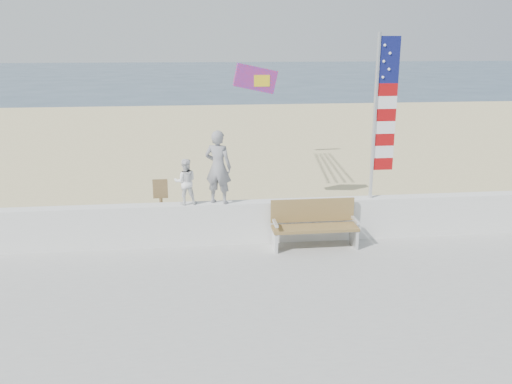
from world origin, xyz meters
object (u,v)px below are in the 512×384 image
Objects in this scene: adult at (218,167)px; flag at (381,110)px; bench at (314,224)px; child at (185,182)px.

adult is 3.63m from flag.
bench is (1.98, -0.45, -1.17)m from adult.
adult is at bearing 178.11° from child.
bench is (2.67, -0.45, -0.88)m from child.
flag is (3.45, -0.00, 1.13)m from adult.
bench is 0.51× the size of flag.
bench is at bearing 168.45° from child.
adult is 2.34m from bench.
flag reaches higher than adult.
child is 0.28× the size of flag.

